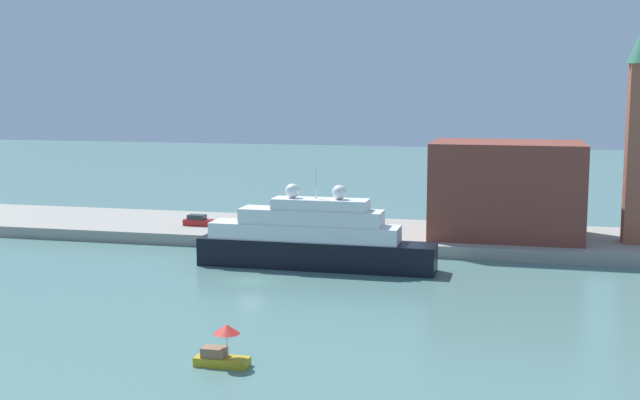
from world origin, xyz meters
The scene contains 8 objects.
ground centered at (0.00, 0.00, 0.00)m, with size 400.00×400.00×0.00m, color slate.
quay_dock centered at (0.00, 25.43, 0.74)m, with size 110.00×18.87×1.48m, color gray.
large_yacht centered at (4.82, 7.68, 3.19)m, with size 26.60×4.27×11.05m.
small_motorboat centered at (6.54, -25.53, 1.24)m, with size 3.95×1.92×3.11m.
harbor_building centered at (25.39, 24.73, 7.37)m, with size 18.42×12.56×11.79m, color brown.
parked_car centered at (-15.06, 23.04, 2.10)m, with size 3.85×1.66×1.46m.
person_figure centered at (-10.08, 17.64, 2.31)m, with size 0.36×0.36×1.78m.
mooring_bollard centered at (5.47, 17.40, 1.79)m, with size 0.39×0.39×0.63m, color black.
Camera 1 is at (27.01, -79.44, 19.91)m, focal length 46.28 mm.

